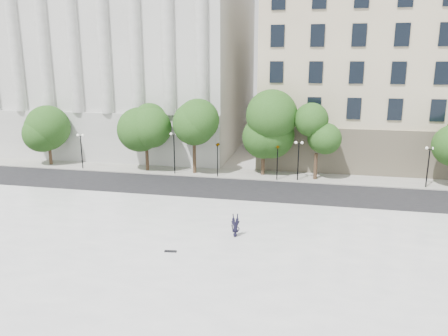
{
  "coord_description": "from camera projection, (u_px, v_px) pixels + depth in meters",
  "views": [
    {
      "loc": [
        8.1,
        -20.57,
        12.13
      ],
      "look_at": [
        1.74,
        10.0,
        4.24
      ],
      "focal_mm": 35.0,
      "sensor_mm": 36.0,
      "label": 1
    }
  ],
  "objects": [
    {
      "name": "ground",
      "position": [
        156.0,
        284.0,
        24.09
      ],
      "size": [
        160.0,
        160.0,
        0.0
      ],
      "primitive_type": "plane",
      "color": "#B1AEA7",
      "rests_on": "ground"
    },
    {
      "name": "building_west",
      "position": [
        134.0,
        52.0,
        60.91
      ],
      "size": [
        31.5,
        27.65,
        25.6
      ],
      "color": "silver",
      "rests_on": "ground"
    },
    {
      "name": "building_east",
      "position": [
        414.0,
        66.0,
        54.35
      ],
      "size": [
        36.0,
        26.15,
        23.0
      ],
      "color": "beige",
      "rests_on": "ground"
    },
    {
      "name": "street_trees",
      "position": [
        206.0,
        128.0,
        45.85
      ],
      "size": [
        47.17,
        4.97,
        7.89
      ],
      "color": "#382619",
      "rests_on": "ground"
    },
    {
      "name": "traffic_light_east",
      "position": [
        278.0,
        146.0,
        43.44
      ],
      "size": [
        0.49,
        1.67,
        4.16
      ],
      "color": "black",
      "rests_on": "ground"
    },
    {
      "name": "lamp_posts",
      "position": [
        237.0,
        151.0,
        44.74
      ],
      "size": [
        36.8,
        0.28,
        4.54
      ],
      "color": "black",
      "rests_on": "ground"
    },
    {
      "name": "skateboard",
      "position": [
        170.0,
        251.0,
        27.05
      ],
      "size": [
        0.77,
        0.28,
        0.08
      ],
      "primitive_type": "cube",
      "rotation": [
        0.0,
        0.0,
        0.11
      ],
      "color": "black",
      "rests_on": "plaza"
    },
    {
      "name": "person_lying",
      "position": [
        235.0,
        233.0,
        29.33
      ],
      "size": [
        0.89,
        1.69,
        0.44
      ],
      "primitive_type": "imported",
      "rotation": [
        -1.54,
        0.0,
        0.2
      ],
      "color": "black",
      "rests_on": "plaza"
    },
    {
      "name": "street",
      "position": [
        223.0,
        190.0,
        41.18
      ],
      "size": [
        60.0,
        8.0,
        0.02
      ],
      "primitive_type": "cube",
      "color": "black",
      "rests_on": "ground"
    },
    {
      "name": "plaza",
      "position": [
        173.0,
        257.0,
        26.89
      ],
      "size": [
        44.0,
        22.0,
        0.45
      ],
      "primitive_type": "cube",
      "color": "white",
      "rests_on": "ground"
    },
    {
      "name": "far_sidewalk",
      "position": [
        235.0,
        174.0,
        46.86
      ],
      "size": [
        60.0,
        4.0,
        0.12
      ],
      "primitive_type": "cube",
      "color": "#B3B1A5",
      "rests_on": "ground"
    },
    {
      "name": "traffic_light_west",
      "position": [
        217.0,
        143.0,
        44.65
      ],
      "size": [
        0.81,
        1.77,
        4.2
      ],
      "color": "black",
      "rests_on": "ground"
    }
  ]
}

